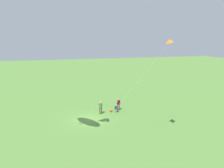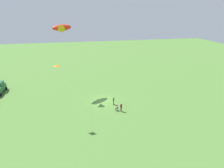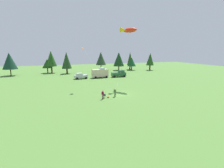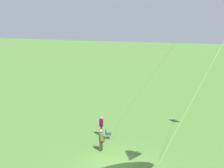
{
  "view_description": "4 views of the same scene",
  "coord_description": "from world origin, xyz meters",
  "px_view_note": "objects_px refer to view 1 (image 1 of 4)",
  "views": [
    {
      "loc": [
        4.16,
        26.02,
        10.18
      ],
      "look_at": [
        -3.33,
        -0.87,
        4.24
      ],
      "focal_mm": 35.0,
      "sensor_mm": 36.0,
      "label": 1
    },
    {
      "loc": [
        -31.54,
        4.87,
        16.9
      ],
      "look_at": [
        -4.35,
        -0.8,
        5.47
      ],
      "focal_mm": 28.0,
      "sensor_mm": 36.0,
      "label": 2
    },
    {
      "loc": [
        -13.95,
        -33.76,
        9.41
      ],
      "look_at": [
        -2.02,
        -0.11,
        2.36
      ],
      "focal_mm": 28.0,
      "sensor_mm": 36.0,
      "label": 3
    },
    {
      "loc": [
        19.1,
        4.8,
        10.64
      ],
      "look_at": [
        -2.12,
        -0.8,
        5.27
      ],
      "focal_mm": 50.0,
      "sensor_mm": 36.0,
      "label": 4
    }
  ],
  "objects_px": {
    "person_kite_flyer": "(101,107)",
    "kite_delta_orange": "(168,42)",
    "folding_chair": "(117,109)",
    "person_spectator": "(118,103)",
    "backpack_on_grass": "(111,111)"
  },
  "relations": [
    {
      "from": "folding_chair",
      "to": "person_kite_flyer",
      "type": "bearing_deg",
      "value": -96.49
    },
    {
      "from": "kite_delta_orange",
      "to": "person_kite_flyer",
      "type": "bearing_deg",
      "value": -64.18
    },
    {
      "from": "person_spectator",
      "to": "backpack_on_grass",
      "type": "height_order",
      "value": "person_spectator"
    },
    {
      "from": "person_kite_flyer",
      "to": "backpack_on_grass",
      "type": "bearing_deg",
      "value": 112.19
    },
    {
      "from": "person_kite_flyer",
      "to": "folding_chair",
      "type": "distance_m",
      "value": 2.38
    },
    {
      "from": "kite_delta_orange",
      "to": "folding_chair",
      "type": "bearing_deg",
      "value": -77.1
    },
    {
      "from": "folding_chair",
      "to": "backpack_on_grass",
      "type": "relative_size",
      "value": 2.56
    },
    {
      "from": "person_kite_flyer",
      "to": "kite_delta_orange",
      "type": "xyz_separation_m",
      "value": [
        -4.47,
        9.23,
        8.77
      ]
    },
    {
      "from": "person_kite_flyer",
      "to": "kite_delta_orange",
      "type": "distance_m",
      "value": 13.5
    },
    {
      "from": "person_spectator",
      "to": "kite_delta_orange",
      "type": "bearing_deg",
      "value": 1.3
    },
    {
      "from": "person_kite_flyer",
      "to": "person_spectator",
      "type": "bearing_deg",
      "value": 116.83
    },
    {
      "from": "person_kite_flyer",
      "to": "kite_delta_orange",
      "type": "bearing_deg",
      "value": 36.39
    },
    {
      "from": "folding_chair",
      "to": "backpack_on_grass",
      "type": "xyz_separation_m",
      "value": [
        0.74,
        -0.17,
        -0.38
      ]
    },
    {
      "from": "person_spectator",
      "to": "backpack_on_grass",
      "type": "xyz_separation_m",
      "value": [
        1.22,
        0.49,
        -0.91
      ]
    },
    {
      "from": "folding_chair",
      "to": "kite_delta_orange",
      "type": "xyz_separation_m",
      "value": [
        -2.15,
        9.39,
        9.31
      ]
    }
  ]
}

